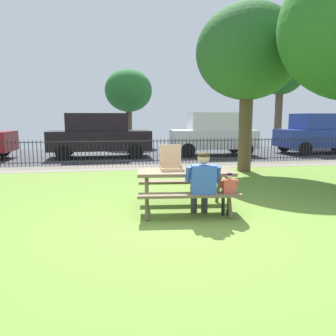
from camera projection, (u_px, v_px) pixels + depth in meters
The scene contains 14 objects.
ground at pixel (168, 201), 7.10m from camera, with size 28.00×11.24×0.02m, color olive.
cobblestone_walkway at pixel (146, 167), 11.91m from camera, with size 28.00×1.40×0.01m, color gray.
street_asphalt at pixel (138, 155), 15.85m from camera, with size 28.00×6.69×0.01m, color #38383D.
picnic_table_foreground at pixel (185, 180), 6.29m from camera, with size 1.93×1.64×0.79m.
pizza_box_open at pixel (171, 165), 6.36m from camera, with size 0.44×0.48×0.48m.
adult_at_table at pixel (202, 181), 5.80m from camera, with size 0.63×0.62×1.19m.
child_at_table at pixel (228, 190), 5.83m from camera, with size 0.32×0.31×0.82m.
iron_fence_streetside at pixel (144, 151), 12.51m from camera, with size 20.20×0.03×0.95m.
tree_near_table at pixel (248, 53), 10.46m from camera, with size 3.29×3.29×5.28m.
parked_car_left at pixel (99, 135), 14.62m from camera, with size 4.46×2.03×1.94m.
parked_car_center at pixel (213, 134), 15.44m from camera, with size 3.96×1.95×1.98m.
parked_car_right at pixel (322, 133), 16.32m from camera, with size 4.47×2.07×1.94m.
far_tree_midleft at pixel (129, 91), 20.13m from camera, with size 2.85×2.85×4.65m.
far_tree_center at pixel (280, 74), 21.50m from camera, with size 3.06×3.06×5.98m.
Camera 1 is at (-1.10, -5.20, 1.77)m, focal length 35.46 mm.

